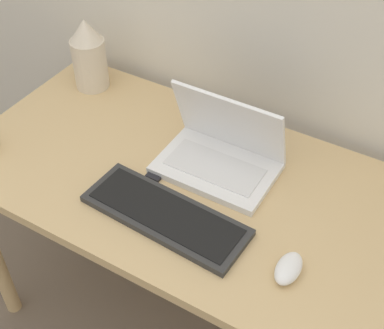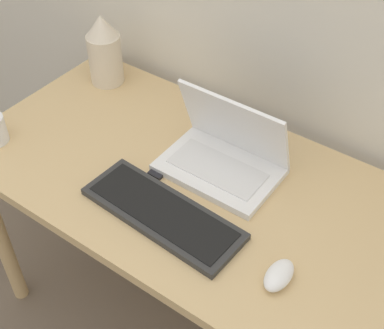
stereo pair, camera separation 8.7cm
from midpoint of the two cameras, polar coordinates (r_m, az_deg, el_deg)
name	(u,v)px [view 1 (the left image)]	position (r m, az deg, el deg)	size (l,w,h in m)	color
desk	(191,203)	(1.48, -1.75, -4.16)	(1.28, 0.66, 0.71)	tan
laptop	(221,152)	(1.42, 1.37, 1.30)	(0.31, 0.21, 0.22)	white
keyboard	(165,215)	(1.32, -4.76, -5.45)	(0.43, 0.17, 0.02)	#2D2D2D
mouse	(288,268)	(1.22, 8.22, -10.99)	(0.05, 0.10, 0.04)	white
vase	(89,55)	(1.73, -12.41, 11.34)	(0.11, 0.11, 0.23)	beige
mp3_player	(157,173)	(1.43, -5.44, -0.92)	(0.04, 0.06, 0.01)	black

